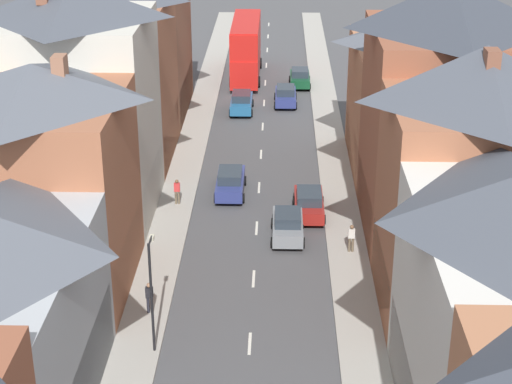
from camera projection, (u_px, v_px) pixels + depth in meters
pavement_left at (184, 174)px, 57.46m from camera, size 2.20×104.00×0.14m
pavement_right at (336, 176)px, 57.21m from camera, size 2.20×104.00×0.14m
centre_line_dashes at (259, 188)px, 55.53m from camera, size 0.14×97.80×0.01m
terrace_row_left at (40, 186)px, 40.98m from camera, size 8.00×70.27×14.35m
terrace_row_right at (493, 240)px, 35.47m from camera, size 8.00×57.87×14.60m
double_decker_bus_lead at (246, 48)px, 77.88m from camera, size 2.74×10.80×5.30m
car_near_blue at (300, 78)px, 76.13m from camera, size 1.90×3.91×1.63m
car_near_silver at (241, 102)px, 69.51m from camera, size 1.90×4.30×1.69m
car_parked_left_a at (288, 225)px, 48.52m from camera, size 1.90×4.02×1.68m
car_parked_right_a at (230, 182)px, 54.25m from camera, size 1.90×4.53×1.68m
car_mid_black at (286, 95)px, 71.27m from camera, size 1.90×4.17×1.62m
car_parked_left_b at (309, 203)px, 51.33m from camera, size 1.90×4.32×1.65m
pedestrian_mid_right at (149, 296)px, 40.90m from camera, size 0.36×0.22×1.61m
pedestrian_far_left at (351, 237)px, 46.69m from camera, size 0.36×0.22×1.61m
pedestrian_far_right at (177, 190)px, 52.53m from camera, size 0.36×0.22×1.61m
street_lamp at (152, 288)px, 37.21m from camera, size 0.20×1.12×5.50m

